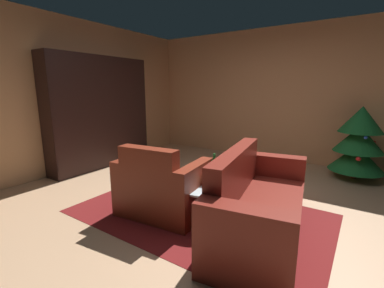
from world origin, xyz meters
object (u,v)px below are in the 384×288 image
Objects in this scene: couch_red at (257,206)px; coffee_table at (207,186)px; bookshelf_unit at (106,113)px; bottle_on_table at (214,168)px; decorated_tree at (359,142)px; book_stack_on_table at (203,178)px; armchair_red at (162,189)px.

coffee_table is (-0.61, 0.02, 0.08)m from couch_red.
bookshelf_unit is 2.68× the size of coffee_table.
coffee_table is 0.26m from bottle_on_table.
decorated_tree is (4.09, 1.69, -0.39)m from bookshelf_unit.
coffee_table is (2.73, -0.83, -0.63)m from bookshelf_unit.
book_stack_on_table is (-0.66, 0.02, 0.17)m from couch_red.
decorated_tree is at bearing 61.49° from coffee_table.
couch_red is at bearing 10.15° from armchair_red.
book_stack_on_table reaches higher than coffee_table.
decorated_tree is at bearing 55.81° from armchair_red.
book_stack_on_table is (2.68, -0.83, -0.54)m from bookshelf_unit.
coffee_table is (0.49, 0.22, 0.07)m from armchair_red.
decorated_tree is (1.86, 2.73, 0.31)m from armchair_red.
book_stack_on_table is at bearing -119.34° from decorated_tree.
bookshelf_unit is 2.92m from coffee_table.
book_stack_on_table is 0.18× the size of decorated_tree.
armchair_red is 0.52m from book_stack_on_table.
decorated_tree is at bearing 60.66° from book_stack_on_table.
bookshelf_unit reaches higher than bottle_on_table.
couch_red is at bearing -1.72° from coffee_table.
bookshelf_unit is 6.86× the size of bottle_on_table.
book_stack_on_table is (0.44, 0.22, 0.16)m from armchair_red.
bookshelf_unit reaches higher than coffee_table.
couch_red reaches higher than bottle_on_table.
coffee_table is at bearing -1.97° from book_stack_on_table.
armchair_red is (2.24, -1.04, -0.70)m from bookshelf_unit.
decorated_tree reaches higher than coffee_table.
bottle_on_table is (-0.03, 0.21, 0.15)m from coffee_table.
armchair_red is 0.67m from bottle_on_table.
coffee_table is 2.56× the size of bottle_on_table.
armchair_red reaches higher than coffee_table.
armchair_red is at bearing -24.99° from bookshelf_unit.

